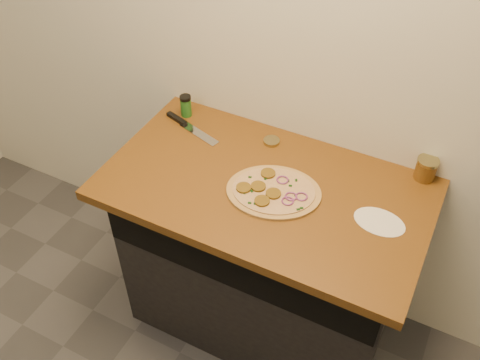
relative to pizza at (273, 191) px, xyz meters
The scene contains 8 objects.
cabinet 0.48m from the pizza, 125.63° to the left, with size 1.10×0.60×0.86m, color black.
countertop 0.06m from the pizza, 145.41° to the left, with size 1.20×0.70×0.04m, color brown.
pizza is the anchor object (origin of this frame).
chefs_knife 0.52m from the pizza, 157.87° to the left, with size 0.29×0.11×0.02m.
mason_jar_lid 0.29m from the pizza, 115.76° to the left, with size 0.07×0.07×0.01m, color #988D58.
salsa_jar 0.57m from the pizza, 35.32° to the left, with size 0.08×0.08×0.09m.
spice_shaker 0.59m from the pizza, 153.29° to the left, with size 0.05×0.05×0.10m.
flour_spill 0.38m from the pizza, ahead, with size 0.18×0.18×0.00m, color silver.
Camera 1 is at (0.56, 0.11, 2.26)m, focal length 40.00 mm.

